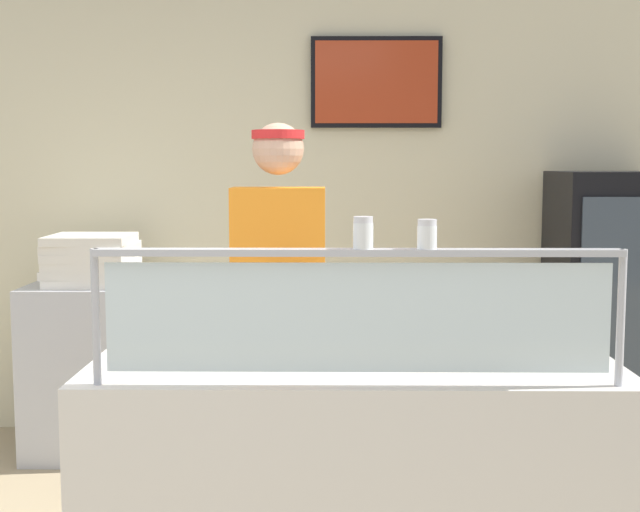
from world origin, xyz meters
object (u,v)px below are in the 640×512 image
(parmesan_shaker, at_px, (363,235))
(drink_fridge, at_px, (609,314))
(pepper_flake_shaker, at_px, (427,236))
(pizza_box_stack, at_px, (91,260))
(pizza_server, at_px, (292,343))
(worker_figure, at_px, (280,308))
(pizza_tray, at_px, (297,348))

(parmesan_shaker, relative_size, drink_fridge, 0.06)
(pepper_flake_shaker, bearing_deg, drink_fridge, 60.36)
(drink_fridge, height_order, pizza_box_stack, drink_fridge)
(pepper_flake_shaker, bearing_deg, pizza_server, 134.55)
(pizza_server, relative_size, pizza_box_stack, 0.61)
(pepper_flake_shaker, height_order, worker_figure, worker_figure)
(pizza_tray, distance_m, pepper_flake_shaker, 0.72)
(parmesan_shaker, xyz_separation_m, drink_fridge, (1.43, 2.20, -0.62))
(pizza_tray, bearing_deg, pizza_box_stack, 124.40)
(parmesan_shaker, xyz_separation_m, worker_figure, (-0.30, 1.03, -0.39))
(pepper_flake_shaker, bearing_deg, pizza_box_stack, 126.11)
(pizza_tray, relative_size, pepper_flake_shaker, 5.31)
(parmesan_shaker, distance_m, pepper_flake_shaker, 0.18)
(parmesan_shaker, relative_size, worker_figure, 0.05)
(pizza_server, height_order, worker_figure, worker_figure)
(worker_figure, bearing_deg, pizza_server, -82.78)
(worker_figure, height_order, drink_fridge, worker_figure)
(pizza_tray, bearing_deg, pizza_server, -124.42)
(parmesan_shaker, height_order, worker_figure, worker_figure)
(pizza_server, relative_size, drink_fridge, 0.18)
(parmesan_shaker, distance_m, pizza_box_stack, 2.58)
(pizza_tray, xyz_separation_m, worker_figure, (-0.09, 0.59, 0.04))
(pizza_server, bearing_deg, pizza_box_stack, 121.46)
(pizza_tray, distance_m, drink_fridge, 2.42)
(drink_fridge, bearing_deg, pizza_box_stack, -179.12)
(pizza_tray, height_order, pizza_box_stack, pizza_box_stack)
(worker_figure, bearing_deg, pizza_tray, -81.23)
(pizza_tray, xyz_separation_m, parmesan_shaker, (0.21, -0.43, 0.43))
(pizza_box_stack, bearing_deg, worker_figure, -46.07)
(pizza_server, bearing_deg, drink_fridge, 44.79)
(pizza_tray, relative_size, worker_figure, 0.26)
(pizza_server, distance_m, pepper_flake_shaker, 0.70)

